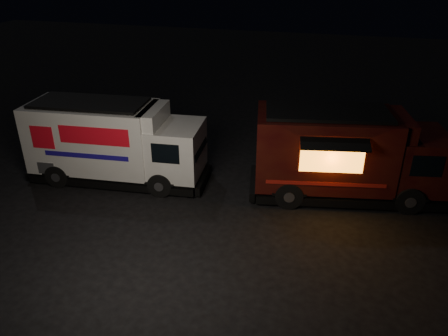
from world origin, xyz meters
TOP-DOWN VIEW (x-y plane):
  - ground at (0.00, 0.00)m, footprint 80.00×80.00m
  - white_truck at (-4.30, 2.22)m, footprint 7.44×3.14m
  - red_truck at (4.67, 3.40)m, footprint 7.69×4.01m

SIDE VIEW (x-z plane):
  - ground at x=0.00m, z-range 0.00..0.00m
  - white_truck at x=-4.30m, z-range 0.00..3.28m
  - red_truck at x=4.67m, z-range 0.00..3.40m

